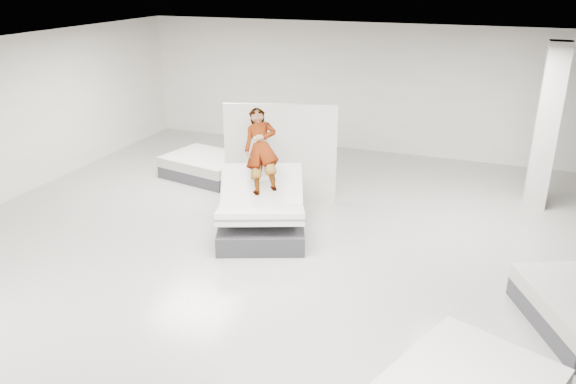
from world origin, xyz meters
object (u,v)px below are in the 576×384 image
object	(u,v)px
remote	(274,180)
flat_bed_left_far	(207,166)
divider_panel	(281,154)
column	(546,128)
hero_bed	(262,214)
person	(261,163)

from	to	relation	value
remote	flat_bed_left_far	bearing A→B (deg)	117.34
divider_panel	column	size ratio (longest dim) A/B	0.69
column	remote	bearing A→B (deg)	-145.39
remote	hero_bed	bearing A→B (deg)	171.96
divider_panel	column	world-z (taller)	column
hero_bed	flat_bed_left_far	size ratio (longest dim) A/B	1.17
hero_bed	remote	bearing A→B (deg)	13.46
hero_bed	flat_bed_left_far	distance (m)	3.26
person	flat_bed_left_far	distance (m)	3.12
column	flat_bed_left_far	bearing A→B (deg)	-173.57
remote	column	world-z (taller)	column
hero_bed	person	bearing A→B (deg)	111.50
flat_bed_left_far	column	world-z (taller)	column
hero_bed	column	size ratio (longest dim) A/B	0.73
remote	divider_panel	distance (m)	1.53
remote	column	size ratio (longest dim) A/B	0.04
remote	column	bearing A→B (deg)	13.10
divider_panel	column	bearing A→B (deg)	-0.13
person	remote	bearing A→B (deg)	-57.85
hero_bed	divider_panel	xyz separation A→B (m)	(-0.23, 1.51, 0.63)
person	column	xyz separation A→B (m)	(4.68, 2.75, 0.38)
person	divider_panel	size ratio (longest dim) A/B	0.76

